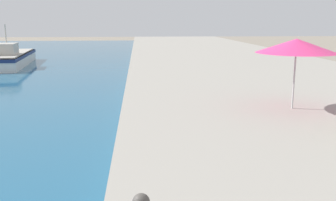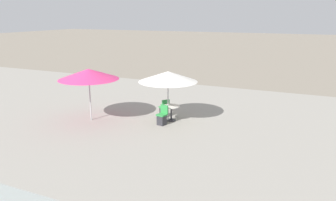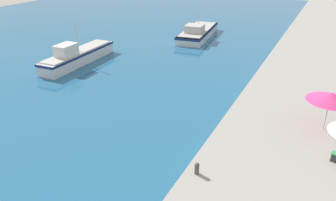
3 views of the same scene
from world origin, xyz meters
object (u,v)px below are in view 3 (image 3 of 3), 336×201
at_px(fishing_boat_mid, 198,32).
at_px(cafe_chair_right, 336,156).
at_px(fishing_boat_near, 77,56).
at_px(cafe_umbrella_white, 331,97).
at_px(mooring_bollard, 197,168).

xyz_separation_m(fishing_boat_mid, cafe_chair_right, (17.60, -24.05, 0.35)).
xyz_separation_m(fishing_boat_near, cafe_umbrella_white, (24.09, -4.81, 2.13)).
distance_m(fishing_boat_near, cafe_umbrella_white, 24.65).
bearing_deg(fishing_boat_near, cafe_chair_right, -20.39).
bearing_deg(fishing_boat_mid, cafe_chair_right, -60.71).
distance_m(fishing_boat_mid, mooring_bollard, 30.55).
relative_size(cafe_umbrella_white, cafe_chair_right, 3.11).
bearing_deg(cafe_umbrella_white, fishing_boat_mid, 129.23).
bearing_deg(mooring_bollard, fishing_boat_mid, 111.75).
bearing_deg(fishing_boat_near, mooring_bollard, -36.14).
height_order(fishing_boat_near, cafe_umbrella_white, fishing_boat_near).
xyz_separation_m(fishing_boat_mid, cafe_umbrella_white, (16.83, -20.62, 2.28)).
relative_size(fishing_boat_near, fishing_boat_mid, 0.93).
bearing_deg(fishing_boat_mid, mooring_bollard, -75.17).
xyz_separation_m(cafe_chair_right, mooring_bollard, (-6.28, -4.33, 0.02)).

